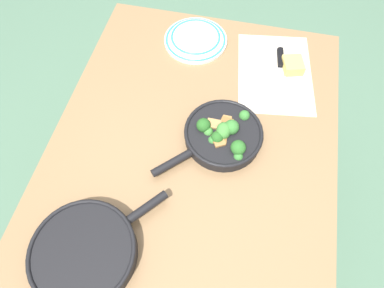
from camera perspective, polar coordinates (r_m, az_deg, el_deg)
The scene contains 8 objects.
ground_plane at distance 1.78m, azimuth -0.00°, elevation -12.49°, with size 14.00×14.00×0.00m, color #51755B.
dining_table_red at distance 1.15m, azimuth -0.00°, elevation -2.60°, with size 1.19×0.90×0.76m.
skillet_broccoli at distance 1.07m, azimuth 5.08°, elevation 1.57°, with size 0.31×0.31×0.08m.
skillet_eggs at distance 0.97m, azimuth -17.46°, elevation -16.84°, with size 0.35×0.32×0.05m.
parchment_sheet at distance 1.28m, azimuth 13.62°, elevation 11.49°, with size 0.40×0.31×0.00m.
grater_knife at distance 1.29m, azimuth 14.65°, elevation 11.81°, with size 0.28×0.07×0.02m.
cheese_block at distance 1.30m, azimuth 16.44°, elevation 12.46°, with size 0.09×0.09×0.04m.
dinner_plate_stack at distance 1.35m, azimuth 0.61°, elevation 17.13°, with size 0.24×0.24×0.03m.
Camera 1 is at (0.51, 0.11, 1.70)m, focal length 32.00 mm.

